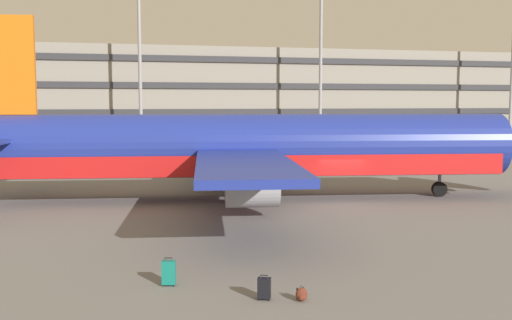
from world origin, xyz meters
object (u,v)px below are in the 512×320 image
Objects in this scene: suitcase_upright at (264,288)px; backpack_small at (302,295)px; suitcase_silver at (169,272)px; airliner at (245,149)px.

suitcase_upright is 1.11m from backpack_small.
suitcase_silver is (-2.59, 2.02, 0.07)m from suitcase_upright.
suitcase_upright is 1.69× the size of backpack_small.
suitcase_upright is 3.29m from suitcase_silver.
airliner reaches higher than backpack_small.
suitcase_upright is at bearing -100.92° from airliner.
suitcase_silver is (-6.00, -15.65, -2.60)m from airliner.
airliner is 18.20m from suitcase_upright.
suitcase_silver is 4.35m from backpack_small.
airliner is 47.42× the size of suitcase_upright.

